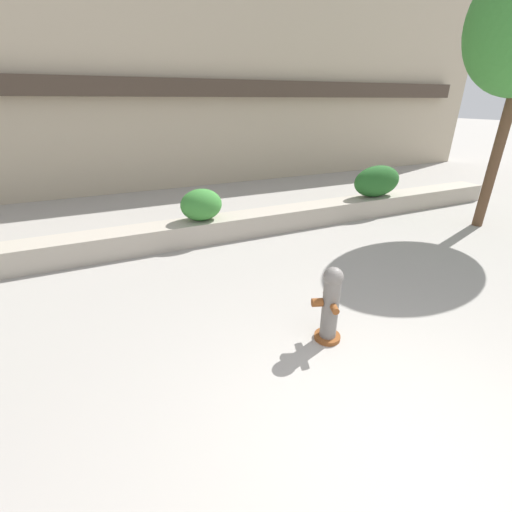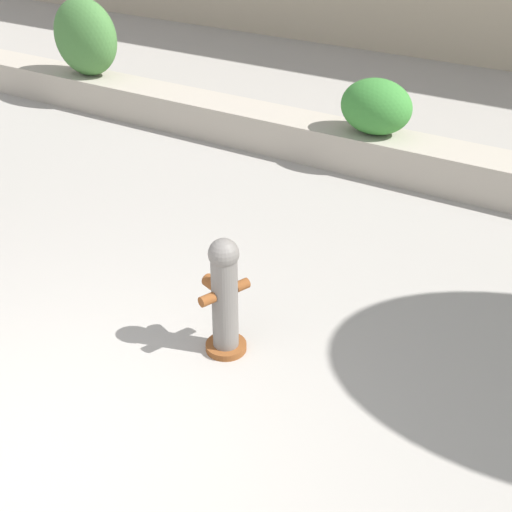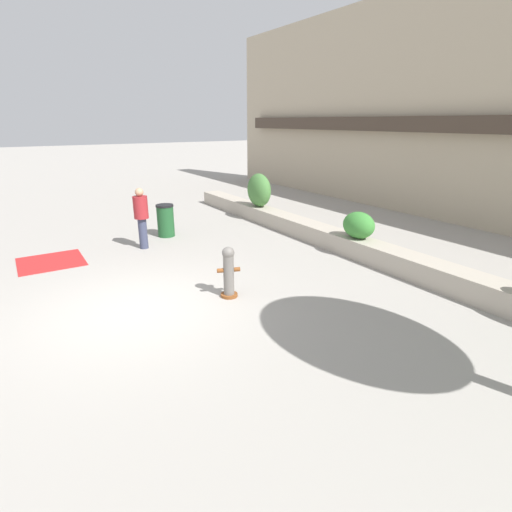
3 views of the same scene
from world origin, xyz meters
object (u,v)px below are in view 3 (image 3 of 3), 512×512
object	(u,v)px
fire_hydrant	(229,271)
hedge_bush_0	(259,190)
hedge_bush_1	(359,225)
trash_bin	(166,220)
pedestrian	(141,214)

from	to	relation	value
fire_hydrant	hedge_bush_0	bearing A→B (deg)	142.20
hedge_bush_0	hedge_bush_1	bearing A→B (deg)	0.00
hedge_bush_0	trash_bin	world-z (taller)	hedge_bush_0
fire_hydrant	pedestrian	distance (m)	4.28
hedge_bush_0	fire_hydrant	xyz separation A→B (m)	(5.40, -4.19, -0.54)
pedestrian	trash_bin	world-z (taller)	pedestrian
hedge_bush_0	fire_hydrant	bearing A→B (deg)	-37.80
fire_hydrant	pedestrian	world-z (taller)	pedestrian
hedge_bush_1	pedestrian	world-z (taller)	pedestrian
fire_hydrant	trash_bin	distance (m)	5.13
hedge_bush_1	fire_hydrant	xyz separation A→B (m)	(0.49, -4.19, -0.30)
hedge_bush_1	pedestrian	distance (m)	5.98
hedge_bush_0	pedestrian	bearing A→B (deg)	-75.94
trash_bin	hedge_bush_0	bearing A→B (deg)	94.55
hedge_bush_0	fire_hydrant	size ratio (longest dim) A/B	1.10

